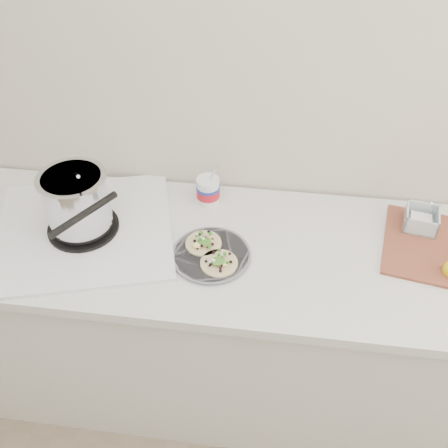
# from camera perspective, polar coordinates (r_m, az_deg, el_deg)

# --- Properties ---
(counter) EXTENTS (2.44, 0.66, 0.90)m
(counter) POSITION_cam_1_polar(r_m,az_deg,el_deg) (2.05, 2.54, -11.33)
(counter) COLOR silver
(counter) RESTS_ON ground
(stove) EXTENTS (0.73, 0.70, 0.29)m
(stove) POSITION_cam_1_polar(r_m,az_deg,el_deg) (1.76, -16.19, 1.43)
(stove) COLOR silver
(stove) RESTS_ON counter
(taco_plate) EXTENTS (0.26, 0.26, 0.04)m
(taco_plate) POSITION_cam_1_polar(r_m,az_deg,el_deg) (1.65, -1.49, -3.32)
(taco_plate) COLOR slate
(taco_plate) RESTS_ON counter
(tub) EXTENTS (0.09, 0.09, 0.20)m
(tub) POSITION_cam_1_polar(r_m,az_deg,el_deg) (1.84, -1.75, 4.13)
(tub) COLOR white
(tub) RESTS_ON counter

